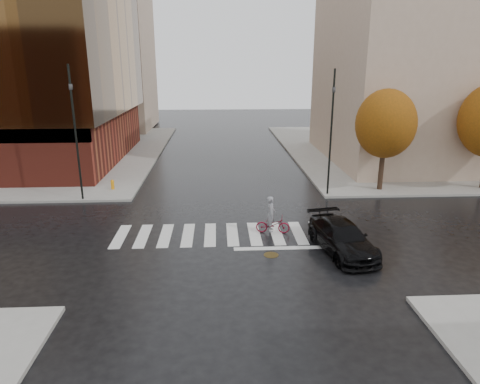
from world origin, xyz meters
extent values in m
plane|color=black|center=(0.00, 0.00, 0.00)|extent=(120.00, 120.00, 0.00)
cube|color=gray|center=(21.00, 21.00, 0.07)|extent=(30.00, 30.00, 0.15)
cube|color=silver|center=(0.00, 0.50, 0.01)|extent=(12.00, 3.00, 0.01)
cube|color=tan|center=(17.00, 17.00, 9.15)|extent=(16.00, 16.00, 18.00)
cube|color=tan|center=(-16.00, 37.00, 10.15)|extent=(14.00, 12.00, 20.00)
cylinder|color=black|center=(10.00, 7.40, 1.55)|extent=(0.32, 0.32, 2.80)
ellipsoid|color=#8F480D|center=(10.00, 7.40, 4.47)|extent=(3.80, 3.80, 4.37)
imported|color=black|center=(4.83, -1.80, 0.68)|extent=(2.66, 4.92, 1.36)
imported|color=maroon|center=(2.02, 0.58, 0.44)|extent=(1.74, 0.84, 0.88)
imported|color=gray|center=(1.92, 0.58, 1.01)|extent=(0.52, 0.71, 1.79)
cylinder|color=black|center=(-9.00, 6.30, 4.13)|extent=(0.12, 0.12, 7.96)
imported|color=black|center=(-9.00, 6.30, 7.02)|extent=(0.23, 0.21, 1.00)
cylinder|color=black|center=(6.30, 6.57, 4.00)|extent=(0.12, 0.12, 7.70)
imported|color=black|center=(6.30, 6.57, 6.79)|extent=(0.21, 0.23, 0.96)
cylinder|color=orange|center=(-7.64, 8.31, 0.42)|extent=(0.21, 0.21, 0.53)
sphere|color=orange|center=(-7.64, 8.31, 0.68)|extent=(0.23, 0.23, 0.23)
cylinder|color=#4D3C1B|center=(1.63, -2.00, 0.01)|extent=(0.84, 0.84, 0.01)
camera|label=1|loc=(-0.67, -19.21, 8.16)|focal=32.00mm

